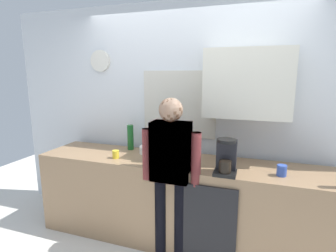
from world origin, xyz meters
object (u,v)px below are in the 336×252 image
Objects in this scene: person_guest at (171,167)px; bottle_clear_soda at (156,149)px; coffee_maker at (226,158)px; bottle_green_wine at (130,137)px; cup_yellow_cup at (116,154)px; bottle_dark_sauce at (232,152)px; cup_blue_mug at (282,170)px; person_at_sink at (171,167)px; mixing_bowl at (149,150)px; dish_soap at (195,154)px.

bottle_clear_soda is at bearing -18.34° from person_guest.
coffee_maker is at bearing -7.27° from bottle_clear_soda.
bottle_clear_soda is 0.17× the size of person_guest.
bottle_green_wine reaches higher than cup_yellow_cup.
bottle_dark_sauce is (0.74, 0.29, -0.05)m from bottle_clear_soda.
coffee_maker is 1.18m from cup_yellow_cup.
cup_blue_mug is 1.00m from person_at_sink.
cup_yellow_cup is at bearing -90.19° from bottle_green_wine.
cup_yellow_cup is at bearing -176.29° from bottle_clear_soda.
mixing_bowl is at bearing 169.88° from cup_blue_mug.
person_at_sink is (-0.98, -0.20, -0.01)m from cup_blue_mug.
cup_blue_mug is at bearing -10.80° from bottle_green_wine.
dish_soap is (0.38, 0.14, -0.06)m from bottle_clear_soda.
mixing_bowl is (-0.92, -0.03, -0.05)m from bottle_dark_sauce.
person_guest is at bearing 0.00° from person_at_sink.
dish_soap is at bearing -158.05° from bottle_dark_sauce.
mixing_bowl is at bearing 46.61° from cup_yellow_cup.
cup_blue_mug is 0.56× the size of dish_soap.
cup_blue_mug is 0.06× the size of person_guest.
cup_blue_mug is 0.45× the size of mixing_bowl.
bottle_clear_soda is at bearing 3.71° from cup_yellow_cup.
bottle_green_wine is 1.67× the size of dish_soap.
person_guest reaches higher than bottle_dark_sauce.
bottle_dark_sauce and dish_soap have the same top height.
dish_soap reaches higher than mixing_bowl.
bottle_clear_soda is 1.56× the size of dish_soap.
cup_blue_mug is (1.20, 0.01, -0.09)m from bottle_clear_soda.
cup_yellow_cup is at bearing 173.03° from person_at_sink.
cup_blue_mug is at bearing -10.12° from mixing_bowl.
bottle_green_wine reaches higher than mixing_bowl.
mixing_bowl is (-0.18, 0.26, -0.10)m from bottle_clear_soda.
coffee_maker is at bearing -21.01° from mixing_bowl.
bottle_clear_soda is 3.29× the size of cup_yellow_cup.
bottle_green_wine is at bearing 165.71° from mixing_bowl.
bottle_dark_sauce is at bearing 49.41° from person_at_sink.
dish_soap is at bearing 72.10° from person_at_sink.
bottle_clear_soda reaches higher than cup_yellow_cup.
bottle_clear_soda is at bearing 146.43° from person_at_sink.
coffee_maker is 1.83× the size of bottle_dark_sauce.
bottle_green_wine is 1.69m from cup_blue_mug.
mixing_bowl is at bearing -178.10° from bottle_dark_sauce.
coffee_maker is at bearing -168.22° from cup_blue_mug.
person_at_sink reaches higher than cup_blue_mug.
cup_yellow_cup is 0.05× the size of person_at_sink.
bottle_green_wine is at bearing 169.20° from cup_blue_mug.
cup_blue_mug is at bearing 11.78° from coffee_maker.
bottle_green_wine is 0.19× the size of person_guest.
bottle_clear_soda is 2.80× the size of cup_blue_mug.
cup_blue_mug reaches higher than mixing_bowl.
bottle_green_wine is 0.30m from mixing_bowl.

